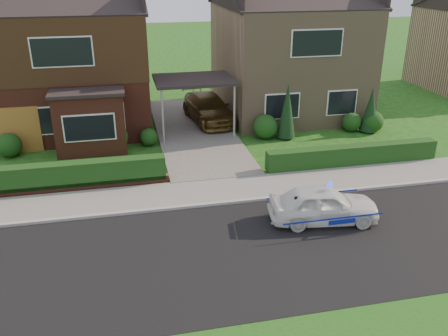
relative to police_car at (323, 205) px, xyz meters
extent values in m
plane|color=#144A13|center=(-2.70, -1.20, -0.61)|extent=(120.00, 120.00, 0.00)
cube|color=black|center=(-2.70, -1.20, -0.61)|extent=(60.00, 6.00, 0.02)
cube|color=#9E9993|center=(-2.70, 1.85, -0.55)|extent=(60.00, 0.16, 0.12)
cube|color=slate|center=(-2.70, 2.90, -0.56)|extent=(60.00, 2.00, 0.10)
cube|color=#666059|center=(-2.70, 9.80, -0.55)|extent=(3.80, 12.00, 0.12)
cube|color=brown|center=(-8.50, 12.80, 2.29)|extent=(7.20, 8.00, 5.80)
cube|color=white|center=(-10.08, 8.78, 0.79)|extent=(1.80, 0.08, 1.30)
cube|color=white|center=(-6.91, 8.78, 0.79)|extent=(1.60, 0.08, 1.30)
cube|color=white|center=(-8.50, 8.78, 3.79)|extent=(2.60, 0.08, 1.30)
cube|color=black|center=(-8.50, 12.80, 3.74)|extent=(7.26, 8.06, 2.90)
cube|color=brown|center=(-7.63, 8.10, 0.74)|extent=(3.00, 1.40, 2.70)
cube|color=black|center=(-7.63, 8.10, 2.16)|extent=(3.20, 1.60, 0.14)
cube|color=#977C5C|center=(3.10, 12.80, 2.29)|extent=(7.20, 8.00, 5.80)
cube|color=white|center=(1.52, 8.78, 0.79)|extent=(1.80, 0.08, 1.30)
cube|color=white|center=(4.69, 8.78, 0.79)|extent=(1.60, 0.08, 1.30)
cube|color=white|center=(3.10, 8.78, 3.79)|extent=(2.60, 0.08, 1.30)
cube|color=black|center=(-2.70, 9.80, 2.09)|extent=(3.80, 3.00, 0.14)
cylinder|color=gray|center=(-4.40, 8.40, 0.74)|extent=(0.10, 0.10, 2.70)
cylinder|color=gray|center=(-1.00, 8.40, 0.74)|extent=(0.10, 0.10, 2.70)
cube|color=brown|center=(-10.94, 8.76, 0.44)|extent=(2.20, 0.10, 2.10)
cube|color=brown|center=(-8.50, 4.10, -0.43)|extent=(7.70, 0.25, 0.36)
cube|color=#1B3A12|center=(-8.50, 4.25, -0.61)|extent=(7.50, 0.55, 0.90)
cube|color=#1B3A12|center=(3.10, 4.15, -0.61)|extent=(7.50, 0.55, 0.80)
sphere|color=#1B3A12|center=(-11.20, 8.30, -0.07)|extent=(1.08, 1.08, 1.08)
sphere|color=#1B3A12|center=(-6.70, 8.10, 0.05)|extent=(1.32, 1.32, 1.32)
sphere|color=#1B3A12|center=(-5.10, 8.40, -0.19)|extent=(0.84, 0.84, 0.84)
sphere|color=#1B3A12|center=(0.50, 8.20, -0.01)|extent=(1.20, 1.20, 1.20)
sphere|color=#1B3A12|center=(5.10, 8.30, -0.13)|extent=(0.96, 0.96, 0.96)
sphere|color=#1B3A12|center=(6.10, 8.00, -0.07)|extent=(1.08, 1.08, 1.08)
cone|color=black|center=(1.50, 8.00, 0.69)|extent=(0.90, 0.90, 2.60)
cone|color=black|center=(5.90, 8.00, 0.49)|extent=(0.90, 0.90, 2.20)
imported|color=white|center=(0.00, 0.00, 0.00)|extent=(1.89, 3.73, 1.22)
sphere|color=#193FF2|center=(0.18, 0.00, 0.69)|extent=(0.17, 0.17, 0.17)
cube|color=navy|center=(0.00, -0.72, -0.05)|extent=(3.28, 0.02, 0.05)
cube|color=navy|center=(0.00, 0.72, -0.05)|extent=(3.28, 0.02, 0.05)
ellipsoid|color=black|center=(-1.00, -0.10, 0.25)|extent=(0.22, 0.17, 0.21)
sphere|color=white|center=(-0.98, -0.16, 0.24)|extent=(0.11, 0.11, 0.11)
sphere|color=black|center=(-0.98, -0.12, 0.39)|extent=(0.13, 0.13, 0.13)
cone|color=black|center=(-1.02, -0.11, 0.46)|extent=(0.04, 0.04, 0.05)
cone|color=black|center=(-0.93, -0.11, 0.46)|extent=(0.04, 0.04, 0.05)
imported|color=brown|center=(-1.72, 11.23, 0.20)|extent=(2.52, 4.94, 1.37)
imported|color=gray|center=(-8.57, 4.86, -0.24)|extent=(0.51, 0.51, 0.73)
imported|color=gray|center=(-6.33, 4.80, -0.20)|extent=(0.50, 0.50, 0.82)
camera|label=1|loc=(-6.11, -12.73, 7.27)|focal=38.00mm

